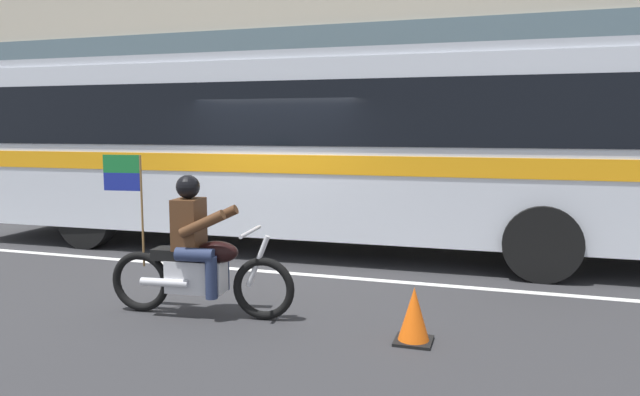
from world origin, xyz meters
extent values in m
plane|color=#2B2B2D|center=(0.00, 0.00, 0.00)|extent=(60.00, 60.00, 0.00)
cube|color=gray|center=(0.00, 5.10, 0.07)|extent=(28.00, 3.80, 0.15)
cube|color=silver|center=(0.00, -0.60, 0.00)|extent=(26.60, 0.14, 0.01)
cube|color=#4C606B|center=(0.00, 6.96, 4.07)|extent=(25.76, 0.10, 1.40)
cube|color=silver|center=(0.38, 1.20, 1.73)|extent=(12.61, 2.79, 2.70)
cube|color=black|center=(0.38, 1.20, 2.28)|extent=(11.61, 2.81, 0.96)
cube|color=orange|center=(0.38, 1.20, 1.53)|extent=(12.36, 2.82, 0.28)
cube|color=#ADB1BA|center=(0.38, 1.20, 3.14)|extent=(12.36, 2.66, 0.16)
cylinder|color=black|center=(-3.51, 0.02, 0.52)|extent=(1.04, 0.30, 1.04)
cylinder|color=black|center=(3.84, 0.02, 0.52)|extent=(1.04, 0.30, 1.04)
torus|color=black|center=(0.87, -2.56, 0.34)|extent=(0.70, 0.16, 0.69)
torus|color=black|center=(-0.57, -2.71, 0.34)|extent=(0.70, 0.16, 0.69)
cube|color=silver|center=(0.10, -2.64, 0.44)|extent=(0.67, 0.34, 0.36)
ellipsoid|color=black|center=(0.35, -2.61, 0.72)|extent=(0.51, 0.33, 0.24)
cube|color=black|center=(-0.10, -2.66, 0.69)|extent=(0.58, 0.32, 0.12)
cylinder|color=silver|center=(0.81, -2.57, 0.65)|extent=(0.28, 0.08, 0.58)
cylinder|color=silver|center=(0.73, -2.57, 0.96)|extent=(0.10, 0.64, 0.04)
cylinder|color=silver|center=(-0.18, -2.83, 0.39)|extent=(0.56, 0.15, 0.09)
cube|color=#4C2D19|center=(0.03, -2.65, 1.02)|extent=(0.32, 0.39, 0.56)
sphere|color=black|center=(0.03, -2.65, 1.44)|extent=(0.26, 0.26, 0.26)
cylinder|color=#232D4C|center=(0.15, -2.45, 0.72)|extent=(0.43, 0.19, 0.15)
cylinder|color=#232D4C|center=(0.33, -2.43, 0.48)|extent=(0.13, 0.13, 0.46)
cylinder|color=#232D4C|center=(0.19, -2.81, 0.72)|extent=(0.43, 0.19, 0.15)
cylinder|color=#232D4C|center=(0.37, -2.79, 0.48)|extent=(0.13, 0.13, 0.46)
cylinder|color=#4C2D19|center=(0.25, -2.42, 1.06)|extent=(0.53, 0.16, 0.32)
cylinder|color=#4C2D19|center=(0.29, -2.82, 1.06)|extent=(0.53, 0.16, 0.32)
cylinder|color=olive|center=(-0.52, -2.70, 1.15)|extent=(0.02, 0.02, 1.25)
cube|color=#197233|center=(-0.75, -2.73, 1.68)|extent=(0.44, 0.06, 0.20)
cube|color=navy|center=(-0.75, -2.73, 1.47)|extent=(0.44, 0.06, 0.20)
cylinder|color=#4C8C3F|center=(-4.79, 3.61, 0.44)|extent=(0.22, 0.22, 0.58)
sphere|color=#4C8C3F|center=(-4.79, 3.61, 0.80)|extent=(0.20, 0.20, 0.20)
cylinder|color=#4C8C3F|center=(-4.79, 3.47, 0.47)|extent=(0.09, 0.10, 0.09)
cone|color=#EA590F|center=(2.53, -2.75, 0.28)|extent=(0.32, 0.32, 0.55)
cube|color=black|center=(2.53, -2.75, 0.01)|extent=(0.36, 0.36, 0.03)
camera|label=1|loc=(3.29, -8.22, 2.08)|focal=32.67mm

